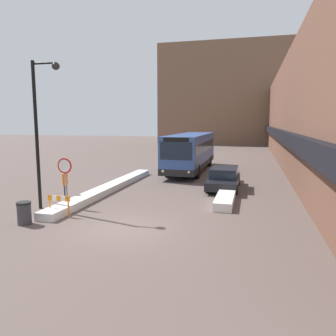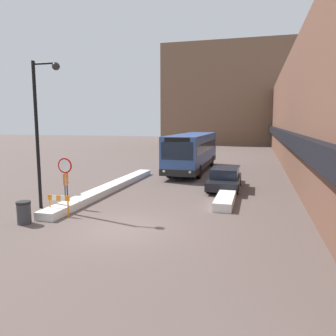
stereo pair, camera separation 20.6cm
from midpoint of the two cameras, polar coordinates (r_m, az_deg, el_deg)
name	(u,v)px [view 1 (the left image)]	position (r m, az deg, el deg)	size (l,w,h in m)	color
ground_plane	(123,228)	(13.39, -8.23, -10.38)	(160.00, 160.00, 0.00)	brown
building_row_right	(306,114)	(36.06, 22.73, 8.71)	(5.50, 60.00, 10.08)	brown
building_backdrop_far	(228,95)	(65.45, 10.32, 12.46)	(26.00, 8.00, 18.79)	brown
snow_bank_left	(109,188)	(20.58, -10.46, -3.39)	(0.90, 13.26, 0.36)	silver
snow_bank_right	(229,189)	(19.92, 10.26, -3.66)	(0.90, 9.01, 0.44)	silver
city_bus	(191,151)	(28.11, 3.81, 2.95)	(2.61, 11.58, 3.18)	#335193
parked_car_front	(224,178)	(20.96, 9.43, -1.77)	(1.88, 4.61, 1.35)	black
stop_sign	(65,172)	(16.90, -17.84, -0.60)	(0.76, 0.08, 2.46)	gray
street_lamp	(41,120)	(16.72, -21.64, 7.77)	(1.46, 0.36, 7.02)	black
pedestrian	(65,181)	(18.59, -17.77, -2.24)	(0.37, 0.52, 1.70)	#232328
trash_bin	(24,213)	(14.92, -24.13, -7.17)	(0.59, 0.59, 0.95)	#38383D
construction_barricade	(59,202)	(15.57, -18.83, -5.56)	(1.10, 0.06, 0.94)	orange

